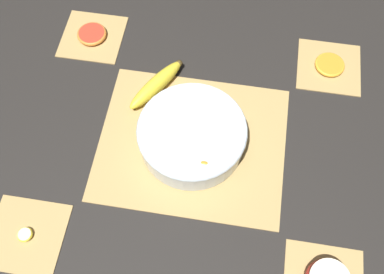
% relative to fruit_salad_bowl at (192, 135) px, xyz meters
% --- Properties ---
extents(ground_plane, '(6.00, 6.00, 0.00)m').
position_rel_fruit_salad_bowl_xyz_m(ground_plane, '(0.00, 0.00, -0.04)').
color(ground_plane, black).
extents(bamboo_mat_center, '(0.43, 0.36, 0.01)m').
position_rel_fruit_salad_bowl_xyz_m(bamboo_mat_center, '(0.00, 0.00, -0.04)').
color(bamboo_mat_center, tan).
rests_on(bamboo_mat_center, ground_plane).
extents(coaster_mat_near_left, '(0.16, 0.16, 0.01)m').
position_rel_fruit_salad_bowl_xyz_m(coaster_mat_near_left, '(-0.31, -0.27, -0.04)').
color(coaster_mat_near_left, tan).
rests_on(coaster_mat_near_left, ground_plane).
extents(coaster_mat_near_right, '(0.16, 0.16, 0.01)m').
position_rel_fruit_salad_bowl_xyz_m(coaster_mat_near_right, '(0.31, -0.27, -0.04)').
color(coaster_mat_near_right, tan).
rests_on(coaster_mat_near_right, ground_plane).
extents(coaster_mat_far_right, '(0.16, 0.16, 0.01)m').
position_rel_fruit_salad_bowl_xyz_m(coaster_mat_far_right, '(0.31, 0.27, -0.04)').
color(coaster_mat_far_right, tan).
rests_on(coaster_mat_far_right, ground_plane).
extents(fruit_salad_bowl, '(0.25, 0.25, 0.07)m').
position_rel_fruit_salad_bowl_xyz_m(fruit_salad_bowl, '(0.00, 0.00, 0.00)').
color(fruit_salad_bowl, silver).
rests_on(fruit_salad_bowl, bamboo_mat_center).
extents(whole_banana, '(0.13, 0.17, 0.04)m').
position_rel_fruit_salad_bowl_xyz_m(whole_banana, '(0.11, -0.13, -0.02)').
color(whole_banana, yellow).
rests_on(whole_banana, bamboo_mat_center).
extents(orange_slice_whole, '(0.08, 0.08, 0.01)m').
position_rel_fruit_salad_bowl_xyz_m(orange_slice_whole, '(-0.31, -0.27, -0.03)').
color(orange_slice_whole, orange).
rests_on(orange_slice_whole, coaster_mat_near_left).
extents(banana_coin_single, '(0.03, 0.03, 0.01)m').
position_rel_fruit_salad_bowl_xyz_m(banana_coin_single, '(0.31, 0.27, -0.03)').
color(banana_coin_single, beige).
rests_on(banana_coin_single, coaster_mat_far_right).
extents(grapefruit_slice, '(0.08, 0.08, 0.01)m').
position_rel_fruit_salad_bowl_xyz_m(grapefruit_slice, '(0.31, -0.27, -0.03)').
color(grapefruit_slice, red).
rests_on(grapefruit_slice, coaster_mat_near_right).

